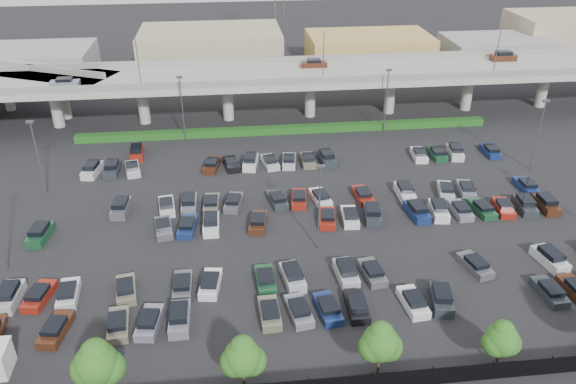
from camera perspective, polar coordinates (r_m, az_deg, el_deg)
The scene contains 8 objects.
ground at distance 69.17m, azimuth 2.00°, elevation -2.02°, with size 280.00×280.00×0.00m, color black.
overpass at distance 95.45m, azimuth -0.84°, elevation 11.52°, with size 150.00×13.00×15.80m.
hedge at distance 91.11m, azimuth -0.26°, elevation 6.35°, with size 66.00×1.60×1.10m, color #1A4213.
fence at distance 47.14m, azimuth 7.10°, elevation -18.71°, with size 70.00×0.10×2.00m.
tree_row at distance 46.41m, azimuth 7.83°, elevation -15.09°, with size 65.07×3.66×5.94m.
parked_cars at distance 66.03m, azimuth 2.40°, elevation -3.04°, with size 62.78×41.58×1.67m.
light_poles at distance 67.53m, azimuth -1.63°, elevation 3.19°, with size 66.90×48.38×10.30m.
distant_buildings at distance 126.40m, azimuth 3.62°, elevation 14.33°, with size 138.00×24.00×9.00m.
Camera 1 is at (-9.08, -58.61, 35.60)m, focal length 35.00 mm.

